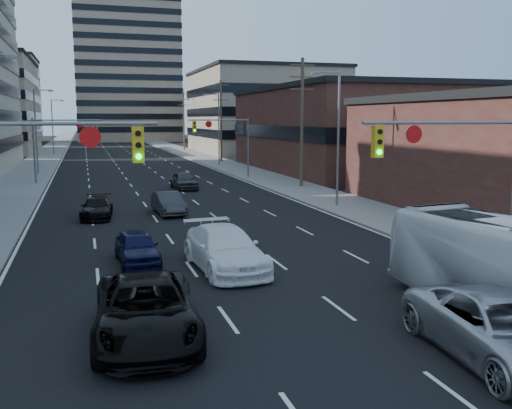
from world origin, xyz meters
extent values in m
plane|color=black|center=(0.00, 0.00, 0.00)|extent=(400.00, 400.00, 0.00)
cube|color=black|center=(0.00, 130.00, 0.01)|extent=(18.00, 300.00, 0.02)
cube|color=slate|center=(-11.50, 130.00, 0.07)|extent=(5.00, 300.00, 0.15)
cube|color=slate|center=(11.50, 130.00, 0.07)|extent=(5.00, 300.00, 0.15)
cube|color=#472119|center=(24.00, 50.00, 4.50)|extent=(20.00, 30.00, 9.00)
cube|color=gray|center=(25.00, 88.00, 7.00)|extent=(22.00, 28.00, 14.00)
cube|color=gray|center=(6.00, 150.00, 29.00)|extent=(26.00, 26.00, 58.00)
cube|color=gray|center=(32.00, 130.00, 6.00)|extent=(22.00, 22.00, 12.00)
cylinder|color=slate|center=(-6.75, 8.00, 5.80)|extent=(6.50, 0.12, 0.12)
cube|color=gold|center=(-4.10, 8.00, 5.15)|extent=(0.35, 0.28, 1.10)
cylinder|color=black|center=(-4.10, 7.84, 5.50)|extent=(0.18, 0.06, 0.18)
cylinder|color=black|center=(-4.10, 7.84, 5.15)|extent=(0.18, 0.06, 0.18)
cylinder|color=#0CE526|center=(-4.10, 7.84, 4.80)|extent=(0.18, 0.06, 0.18)
cylinder|color=white|center=(-5.50, 7.97, 5.40)|extent=(0.64, 0.06, 0.64)
cylinder|color=slate|center=(6.75, 8.00, 5.80)|extent=(6.50, 0.12, 0.12)
cube|color=gold|center=(4.10, 8.00, 5.15)|extent=(0.35, 0.28, 1.10)
cylinder|color=black|center=(4.10, 7.84, 5.50)|extent=(0.18, 0.06, 0.18)
cylinder|color=black|center=(4.10, 7.84, 5.15)|extent=(0.18, 0.06, 0.18)
cylinder|color=#0CE526|center=(4.10, 7.84, 4.80)|extent=(0.18, 0.06, 0.18)
cylinder|color=white|center=(5.50, 7.97, 5.40)|extent=(0.64, 0.06, 0.64)
cylinder|color=slate|center=(-10.00, 45.00, 3.00)|extent=(0.18, 0.18, 6.00)
cylinder|color=slate|center=(-7.00, 45.00, 5.80)|extent=(6.00, 0.12, 0.12)
cube|color=gold|center=(-4.60, 45.00, 5.15)|extent=(0.35, 0.28, 1.10)
cylinder|color=black|center=(-4.60, 44.84, 5.50)|extent=(0.18, 0.06, 0.18)
cylinder|color=black|center=(-4.60, 44.84, 5.15)|extent=(0.18, 0.06, 0.18)
cylinder|color=#0CE526|center=(-4.60, 44.84, 4.80)|extent=(0.18, 0.06, 0.18)
cylinder|color=white|center=(-6.00, 44.97, 5.40)|extent=(0.64, 0.06, 0.64)
cylinder|color=slate|center=(10.00, 45.00, 3.00)|extent=(0.18, 0.18, 6.00)
cylinder|color=slate|center=(7.00, 45.00, 5.80)|extent=(6.00, 0.12, 0.12)
cube|color=gold|center=(4.60, 45.00, 5.15)|extent=(0.35, 0.28, 1.10)
cylinder|color=black|center=(4.60, 44.84, 5.50)|extent=(0.18, 0.06, 0.18)
cylinder|color=black|center=(4.60, 44.84, 5.15)|extent=(0.18, 0.06, 0.18)
cylinder|color=#0CE526|center=(4.60, 44.84, 4.80)|extent=(0.18, 0.06, 0.18)
cylinder|color=white|center=(6.00, 44.97, 5.40)|extent=(0.64, 0.06, 0.64)
cylinder|color=#4C3D2D|center=(12.20, 36.00, 5.50)|extent=(0.28, 0.28, 11.00)
cube|color=#4C3D2D|center=(12.20, 36.00, 10.40)|extent=(2.20, 0.10, 0.10)
cube|color=#4C3D2D|center=(12.20, 36.00, 9.40)|extent=(2.20, 0.10, 0.10)
cube|color=#4C3D2D|center=(12.20, 36.00, 8.40)|extent=(2.20, 0.10, 0.10)
cylinder|color=#4C3D2D|center=(12.20, 66.00, 5.50)|extent=(0.28, 0.28, 11.00)
cube|color=#4C3D2D|center=(12.20, 66.00, 10.40)|extent=(2.20, 0.10, 0.10)
cube|color=#4C3D2D|center=(12.20, 66.00, 9.40)|extent=(2.20, 0.10, 0.10)
cube|color=#4C3D2D|center=(12.20, 66.00, 8.40)|extent=(2.20, 0.10, 0.10)
cylinder|color=#4C3D2D|center=(12.20, 96.00, 5.50)|extent=(0.28, 0.28, 11.00)
cube|color=#4C3D2D|center=(12.20, 96.00, 10.40)|extent=(2.20, 0.10, 0.10)
cube|color=#4C3D2D|center=(12.20, 96.00, 9.40)|extent=(2.20, 0.10, 0.10)
cube|color=#4C3D2D|center=(12.20, 96.00, 8.40)|extent=(2.20, 0.10, 0.10)
cube|color=slate|center=(-8.80, 20.00, 8.82)|extent=(0.50, 0.22, 0.14)
cylinder|color=slate|center=(-10.50, 55.00, 4.50)|extent=(0.16, 0.16, 9.00)
cylinder|color=slate|center=(-9.60, 55.00, 8.90)|extent=(1.80, 0.10, 0.10)
cube|color=slate|center=(-8.80, 55.00, 8.82)|extent=(0.50, 0.22, 0.14)
cylinder|color=slate|center=(-10.50, 90.00, 4.50)|extent=(0.16, 0.16, 9.00)
cylinder|color=slate|center=(-9.60, 90.00, 8.90)|extent=(1.80, 0.10, 0.10)
cube|color=slate|center=(-8.80, 90.00, 8.82)|extent=(0.50, 0.22, 0.14)
cylinder|color=slate|center=(10.50, 25.00, 4.50)|extent=(0.16, 0.16, 9.00)
cylinder|color=slate|center=(9.60, 25.00, 8.90)|extent=(1.80, 0.10, 0.10)
cube|color=slate|center=(8.80, 25.00, 8.82)|extent=(0.50, 0.22, 0.14)
cylinder|color=slate|center=(10.50, 60.00, 4.50)|extent=(0.16, 0.16, 9.00)
cylinder|color=slate|center=(9.60, 60.00, 8.90)|extent=(1.80, 0.10, 0.10)
cube|color=slate|center=(8.80, 60.00, 8.82)|extent=(0.50, 0.22, 0.14)
imported|color=black|center=(-4.27, 5.19, 0.82)|extent=(3.12, 6.07, 1.64)
imported|color=white|center=(-0.52, 11.60, 0.84)|extent=(2.72, 5.95, 1.69)
imported|color=#B5B5BA|center=(3.97, 1.26, 0.82)|extent=(3.12, 6.10, 1.65)
imported|color=black|center=(-3.77, 13.62, 0.68)|extent=(1.77, 4.04, 1.36)
imported|color=#2F2F31|center=(-0.78, 25.49, 0.70)|extent=(1.79, 4.34, 1.40)
imported|color=black|center=(-5.10, 25.34, 0.63)|extent=(2.17, 4.50, 1.26)
imported|color=#353538|center=(2.29, 37.97, 0.75)|extent=(2.03, 4.51, 1.51)
camera|label=1|loc=(-5.69, -9.83, 5.95)|focal=40.00mm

